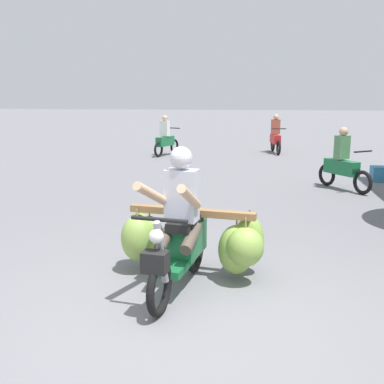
{
  "coord_description": "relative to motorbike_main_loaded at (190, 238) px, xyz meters",
  "views": [
    {
      "loc": [
        0.57,
        -3.96,
        2.12
      ],
      "look_at": [
        -0.24,
        1.77,
        0.9
      ],
      "focal_mm": 43.77,
      "sensor_mm": 36.0,
      "label": 1
    }
  ],
  "objects": [
    {
      "name": "motorbike_distant_far_ahead",
      "position": [
        2.64,
        5.68,
        0.06
      ],
      "size": [
        0.99,
        1.38,
        1.4
      ],
      "color": "black",
      "rests_on": "ground"
    },
    {
      "name": "ground_plane",
      "position": [
        0.17,
        -1.11,
        -0.51
      ],
      "size": [
        120.0,
        120.0,
        0.0
      ],
      "primitive_type": "plane",
      "color": "slate"
    },
    {
      "name": "produce_crate",
      "position": [
        3.84,
        6.89,
        -0.33
      ],
      "size": [
        0.56,
        0.4,
        0.36
      ],
      "primitive_type": "cube",
      "color": "teal",
      "rests_on": "ground"
    },
    {
      "name": "motorbike_distant_ahead_left",
      "position": [
        1.38,
        12.25,
        0.06
      ],
      "size": [
        0.53,
        1.61,
        1.4
      ],
      "color": "black",
      "rests_on": "ground"
    },
    {
      "name": "motorbike_main_loaded",
      "position": [
        0.0,
        0.0,
        0.0
      ],
      "size": [
        1.78,
        1.75,
        1.58
      ],
      "color": "black",
      "rests_on": "ground"
    },
    {
      "name": "motorbike_distant_ahead_right",
      "position": [
        -2.44,
        10.96,
        0.06
      ],
      "size": [
        0.71,
        1.55,
        1.4
      ],
      "color": "black",
      "rests_on": "ground"
    }
  ]
}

